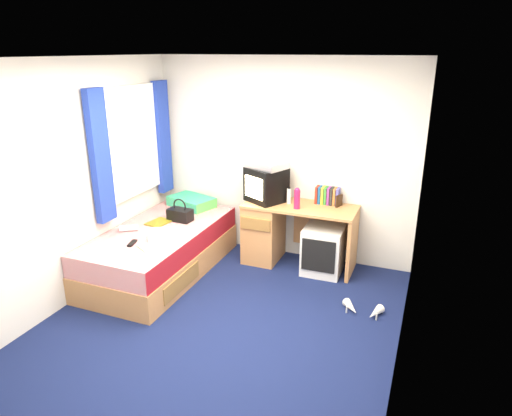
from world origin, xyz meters
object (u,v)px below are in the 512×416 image
at_px(picture_frame, 339,201).
at_px(towel, 163,235).
at_px(bed, 161,250).
at_px(crt_tv, 266,185).
at_px(pillow, 192,202).
at_px(vcr, 266,164).
at_px(remote_control, 132,243).
at_px(water_bottle, 129,228).
at_px(handbag, 180,214).
at_px(magazine, 159,222).
at_px(white_heels, 363,310).
at_px(colour_swatch_fan, 143,248).
at_px(desk, 278,229).
at_px(storage_cube, 323,250).
at_px(pink_water_bottle, 297,199).
at_px(aerosol_can, 289,196).

relative_size(picture_frame, towel, 0.51).
bearing_deg(bed, crt_tv, 38.40).
height_order(pillow, towel, pillow).
bearing_deg(vcr, remote_control, -106.67).
height_order(pillow, water_bottle, pillow).
bearing_deg(vcr, picture_frame, 29.64).
bearing_deg(handbag, towel, -72.82).
bearing_deg(magazine, white_heels, -4.47).
xyz_separation_m(picture_frame, magazine, (-1.94, -0.76, -0.27)).
xyz_separation_m(pillow, water_bottle, (-0.23, -1.01, -0.03)).
bearing_deg(pillow, crt_tv, -1.52).
distance_m(crt_tv, water_bottle, 1.64).
height_order(handbag, colour_swatch_fan, handbag).
relative_size(desk, handbag, 4.33).
height_order(picture_frame, white_heels, picture_frame).
bearing_deg(remote_control, storage_cube, 19.66).
bearing_deg(vcr, magazine, -127.51).
bearing_deg(picture_frame, bed, -134.04).
bearing_deg(vcr, crt_tv, -96.21).
distance_m(storage_cube, picture_frame, 0.59).
xyz_separation_m(desk, vcr, (-0.15, 0.00, 0.79)).
bearing_deg(pink_water_bottle, bed, -155.07).
bearing_deg(colour_swatch_fan, pink_water_bottle, 43.19).
distance_m(pillow, colour_swatch_fan, 1.36).
bearing_deg(water_bottle, picture_frame, 27.39).
xyz_separation_m(storage_cube, remote_control, (-1.76, -1.17, 0.28)).
xyz_separation_m(storage_cube, vcr, (-0.74, 0.10, 0.92)).
height_order(magazine, remote_control, remote_control).
height_order(storage_cube, picture_frame, picture_frame).
height_order(towel, white_heels, towel).
bearing_deg(storage_cube, desk, 169.66).
bearing_deg(crt_tv, colour_swatch_fan, -94.42).
bearing_deg(remote_control, pink_water_bottle, 24.36).
bearing_deg(storage_cube, crt_tv, 171.55).
distance_m(aerosol_can, white_heels, 1.57).
distance_m(pillow, remote_control, 1.29).
height_order(handbag, towel, handbag).
xyz_separation_m(handbag, magazine, (-0.19, -0.16, -0.07)).
bearing_deg(picture_frame, desk, -150.59).
bearing_deg(handbag, colour_swatch_fan, -80.54).
height_order(desk, storage_cube, desk).
height_order(bed, vcr, vcr).
bearing_deg(white_heels, handbag, 171.03).
bearing_deg(handbag, picture_frame, 24.27).
height_order(pink_water_bottle, white_heels, pink_water_bottle).
relative_size(storage_cube, handbag, 1.83).
height_order(crt_tv, remote_control, crt_tv).
distance_m(bed, white_heels, 2.34).
distance_m(pink_water_bottle, water_bottle, 1.91).
relative_size(colour_swatch_fan, white_heels, 0.53).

